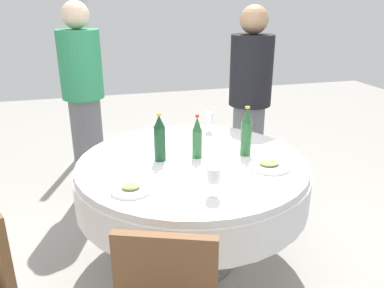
# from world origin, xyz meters

# --- Properties ---
(ground_plane) EXTENTS (10.00, 10.00, 0.00)m
(ground_plane) POSITION_xyz_m (0.00, 0.00, 0.00)
(ground_plane) COLOR gray
(dining_table) EXTENTS (1.44, 1.44, 0.74)m
(dining_table) POSITION_xyz_m (0.00, 0.00, 0.59)
(dining_table) COLOR white
(dining_table) RESTS_ON ground_plane
(bottle_green_front) EXTENTS (0.07, 0.07, 0.32)m
(bottle_green_front) POSITION_xyz_m (0.35, -0.00, 0.89)
(bottle_green_front) COLOR #2D6B38
(bottle_green_front) RESTS_ON dining_table
(bottle_dark_green_south) EXTENTS (0.07, 0.07, 0.30)m
(bottle_dark_green_south) POSITION_xyz_m (-0.19, 0.05, 0.88)
(bottle_dark_green_south) COLOR #194728
(bottle_dark_green_south) RESTS_ON dining_table
(bottle_green_west) EXTENTS (0.06, 0.06, 0.28)m
(bottle_green_west) POSITION_xyz_m (0.04, 0.04, 0.87)
(bottle_green_west) COLOR #2D6B38
(bottle_green_west) RESTS_ON dining_table
(wine_glass_left) EXTENTS (0.06, 0.06, 0.15)m
(wine_glass_left) POSITION_xyz_m (0.26, 0.50, 0.84)
(wine_glass_left) COLOR white
(wine_glass_left) RESTS_ON dining_table
(wine_glass_north) EXTENTS (0.07, 0.07, 0.15)m
(wine_glass_north) POSITION_xyz_m (-0.02, -0.47, 0.85)
(wine_glass_north) COLOR white
(wine_glass_north) RESTS_ON dining_table
(plate_near) EXTENTS (0.26, 0.26, 0.04)m
(plate_near) POSITION_xyz_m (0.41, -0.22, 0.75)
(plate_near) COLOR white
(plate_near) RESTS_ON dining_table
(plate_inner) EXTENTS (0.21, 0.21, 0.04)m
(plate_inner) POSITION_xyz_m (-0.41, -0.31, 0.75)
(plate_inner) COLOR white
(plate_inner) RESTS_ON dining_table
(spoon_south) EXTENTS (0.17, 0.10, 0.00)m
(spoon_south) POSITION_xyz_m (-0.34, 0.22, 0.74)
(spoon_south) COLOR silver
(spoon_south) RESTS_ON dining_table
(spoon_west) EXTENTS (0.10, 0.17, 0.00)m
(spoon_west) POSITION_xyz_m (-0.17, 0.35, 0.74)
(spoon_west) COLOR silver
(spoon_west) RESTS_ON dining_table
(spoon_left) EXTENTS (0.17, 0.08, 0.00)m
(spoon_left) POSITION_xyz_m (-0.14, -0.19, 0.74)
(spoon_left) COLOR silver
(spoon_left) RESTS_ON dining_table
(person_front) EXTENTS (0.34, 0.34, 1.66)m
(person_front) POSITION_xyz_m (-0.62, 1.14, 0.87)
(person_front) COLOR slate
(person_front) RESTS_ON ground_plane
(person_south) EXTENTS (0.34, 0.34, 1.63)m
(person_south) POSITION_xyz_m (0.69, 0.73, 0.86)
(person_south) COLOR slate
(person_south) RESTS_ON ground_plane
(tent_pole_main) EXTENTS (0.07, 0.07, 2.54)m
(tent_pole_main) POSITION_xyz_m (-0.54, 2.68, 1.27)
(tent_pole_main) COLOR #B2B5B7
(tent_pole_main) RESTS_ON ground_plane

